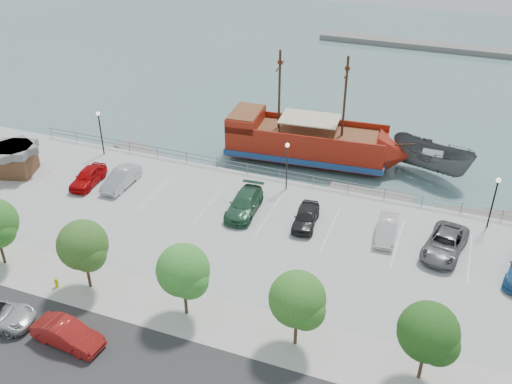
% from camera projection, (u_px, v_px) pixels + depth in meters
% --- Properties ---
extents(ground, '(160.00, 160.00, 0.00)m').
position_uv_depth(ground, '(259.00, 241.00, 43.33)').
color(ground, slate).
extents(sidewalk, '(100.00, 4.00, 0.05)m').
position_uv_depth(sidewalk, '(201.00, 317.00, 34.79)').
color(sidewalk, '#B6B0A2').
rests_on(sidewalk, land_slab).
extents(seawall_railing, '(50.00, 0.06, 1.00)m').
position_uv_depth(seawall_railing, '(291.00, 176.00, 48.79)').
color(seawall_railing, slate).
rests_on(seawall_railing, land_slab).
extents(far_shore, '(40.00, 3.00, 0.80)m').
position_uv_depth(far_shore, '(453.00, 48.00, 84.11)').
color(far_shore, slate).
rests_on(far_shore, ground).
extents(pirate_ship, '(17.53, 6.08, 10.95)m').
position_uv_depth(pirate_ship, '(320.00, 144.00, 53.37)').
color(pirate_ship, maroon).
rests_on(pirate_ship, ground).
extents(patrol_boat, '(8.43, 5.70, 3.06)m').
position_uv_depth(patrol_boat, '(431.00, 160.00, 51.36)').
color(patrol_boat, '#515253').
rests_on(patrol_boat, ground).
extents(dock_west, '(7.26, 4.36, 0.40)m').
position_uv_depth(dock_west, '(144.00, 154.00, 55.28)').
color(dock_west, slate).
rests_on(dock_west, ground).
extents(dock_mid, '(7.09, 2.19, 0.40)m').
position_uv_depth(dock_mid, '(369.00, 196.00, 48.57)').
color(dock_mid, gray).
rests_on(dock_mid, ground).
extents(dock_east, '(6.80, 3.07, 0.38)m').
position_uv_depth(dock_east, '(480.00, 217.00, 45.84)').
color(dock_east, slate).
rests_on(dock_east, ground).
extents(shed, '(4.02, 4.02, 2.66)m').
position_uv_depth(shed, '(15.00, 159.00, 49.65)').
color(shed, brown).
rests_on(shed, land_slab).
extents(street_sedan, '(4.49, 1.88, 1.44)m').
position_uv_depth(street_sedan, '(67.00, 334.00, 32.61)').
color(street_sedan, maroon).
rests_on(street_sedan, street).
extents(fire_hydrant, '(0.25, 0.25, 0.71)m').
position_uv_depth(fire_hydrant, '(56.00, 282.00, 37.02)').
color(fire_hydrant, '#DCD704').
rests_on(fire_hydrant, sidewalk).
extents(lamp_post_left, '(0.36, 0.36, 4.28)m').
position_uv_depth(lamp_post_left, '(100.00, 125.00, 52.00)').
color(lamp_post_left, black).
rests_on(lamp_post_left, land_slab).
extents(lamp_post_mid, '(0.36, 0.36, 4.28)m').
position_uv_depth(lamp_post_mid, '(287.00, 158.00, 46.50)').
color(lamp_post_mid, black).
rests_on(lamp_post_mid, land_slab).
extents(lamp_post_right, '(0.36, 0.36, 4.28)m').
position_uv_depth(lamp_post_right, '(495.00, 194.00, 41.61)').
color(lamp_post_right, black).
rests_on(lamp_post_right, land_slab).
extents(tree_c, '(3.30, 3.20, 5.00)m').
position_uv_depth(tree_c, '(84.00, 247.00, 35.44)').
color(tree_c, '#473321').
rests_on(tree_c, sidewalk).
extents(tree_d, '(3.30, 3.20, 5.00)m').
position_uv_depth(tree_d, '(185.00, 273.00, 33.31)').
color(tree_d, '#473321').
rests_on(tree_d, sidewalk).
extents(tree_e, '(3.30, 3.20, 5.00)m').
position_uv_depth(tree_e, '(299.00, 302.00, 31.17)').
color(tree_e, '#473321').
rests_on(tree_e, sidewalk).
extents(tree_f, '(3.30, 3.20, 5.00)m').
position_uv_depth(tree_f, '(431.00, 335.00, 29.03)').
color(tree_f, '#473321').
rests_on(tree_f, sidewalk).
extents(parked_car_a, '(2.08, 4.39, 1.45)m').
position_uv_depth(parked_car_a, '(88.00, 177.00, 48.33)').
color(parked_car_a, '#B80608').
rests_on(parked_car_a, land_slab).
extents(parked_car_b, '(1.55, 4.41, 1.45)m').
position_uv_depth(parked_car_b, '(121.00, 179.00, 48.06)').
color(parked_car_b, '#ABAEB2').
rests_on(parked_car_b, land_slab).
extents(parked_car_d, '(2.44, 5.27, 1.49)m').
position_uv_depth(parked_car_d, '(244.00, 204.00, 44.59)').
color(parked_car_d, '#2C5A3C').
rests_on(parked_car_d, land_slab).
extents(parked_car_e, '(2.02, 4.24, 1.40)m').
position_uv_depth(parked_car_e, '(306.00, 217.00, 43.10)').
color(parked_car_e, black).
rests_on(parked_car_e, land_slab).
extents(parked_car_f, '(1.67, 4.14, 1.34)m').
position_uv_depth(parked_car_f, '(387.00, 229.00, 41.75)').
color(parked_car_f, silver).
rests_on(parked_car_f, land_slab).
extents(parked_car_g, '(3.32, 5.64, 1.47)m').
position_uv_depth(parked_car_g, '(445.00, 244.00, 40.07)').
color(parked_car_g, '#5C5C5C').
rests_on(parked_car_g, land_slab).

